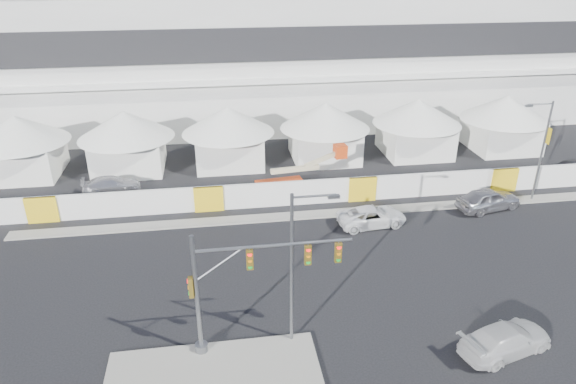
{
  "coord_description": "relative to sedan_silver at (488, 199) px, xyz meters",
  "views": [
    {
      "loc": [
        -5.25,
        -20.99,
        18.0
      ],
      "look_at": [
        -0.59,
        10.0,
        3.26
      ],
      "focal_mm": 32.0,
      "sensor_mm": 36.0,
      "label": 1
    }
  ],
  "objects": [
    {
      "name": "lot_car_c",
      "position": [
        -29.04,
        7.53,
        -0.19
      ],
      "size": [
        2.56,
        4.81,
        1.33
      ],
      "primitive_type": "imported",
      "rotation": [
        0.0,
        0.0,
        1.73
      ],
      "color": "silver",
      "rests_on": "ground"
    },
    {
      "name": "hoarding_fence",
      "position": [
        -9.13,
        2.98,
        0.15
      ],
      "size": [
        70.0,
        0.25,
        2.0
      ],
      "primitive_type": "cube",
      "color": "white",
      "rests_on": "ground"
    },
    {
      "name": "traffic_mast",
      "position": [
        -19.92,
        -12.52,
        2.9
      ],
      "size": [
        7.66,
        0.63,
        6.51
      ],
      "color": "slate",
      "rests_on": "median_island"
    },
    {
      "name": "streetlight_curb",
      "position": [
        4.15,
        0.98,
        3.83
      ],
      "size": [
        2.39,
        0.54,
        8.06
      ],
      "color": "slate",
      "rests_on": "ground"
    },
    {
      "name": "stadium",
      "position": [
        -6.42,
        29.98,
        8.59
      ],
      "size": [
        80.0,
        24.8,
        21.98
      ],
      "color": "silver",
      "rests_on": "ground"
    },
    {
      "name": "ground",
      "position": [
        -15.13,
        -11.52,
        -0.85
      ],
      "size": [
        160.0,
        160.0,
        0.0
      ],
      "primitive_type": "plane",
      "color": "black",
      "rests_on": "ground"
    },
    {
      "name": "tent_row",
      "position": [
        -14.63,
        12.48,
        2.29
      ],
      "size": [
        53.4,
        8.4,
        5.4
      ],
      "color": "white",
      "rests_on": "ground"
    },
    {
      "name": "pickup_curb",
      "position": [
        -9.54,
        -1.09,
        -0.16
      ],
      "size": [
        2.78,
        5.19,
        1.39
      ],
      "primitive_type": "imported",
      "rotation": [
        0.0,
        0.0,
        1.67
      ],
      "color": "white",
      "rests_on": "ground"
    },
    {
      "name": "streetlight_median",
      "position": [
        -16.95,
        -12.32,
        3.97
      ],
      "size": [
        2.25,
        0.23,
        8.15
      ],
      "color": "slate",
      "rests_on": "median_island"
    },
    {
      "name": "pickup_near",
      "position": [
        -6.84,
        -14.6,
        -0.13
      ],
      "size": [
        3.32,
        5.36,
        1.45
      ],
      "primitive_type": "imported",
      "rotation": [
        0.0,
        0.0,
        1.85
      ],
      "color": "silver",
      "rests_on": "ground"
    },
    {
      "name": "far_curb",
      "position": [
        4.87,
        0.98,
        -0.79
      ],
      "size": [
        80.0,
        1.2,
        0.12
      ],
      "primitive_type": "cube",
      "color": "gray",
      "rests_on": "ground"
    },
    {
      "name": "lot_car_b",
      "position": [
        10.95,
        5.12,
        -0.15
      ],
      "size": [
        1.93,
        4.23,
        1.41
      ],
      "primitive_type": "imported",
      "rotation": [
        0.0,
        0.0,
        1.64
      ],
      "color": "black",
      "rests_on": "ground"
    },
    {
      "name": "sedan_silver",
      "position": [
        0.0,
        0.0,
        0.0
      ],
      "size": [
        3.01,
        5.33,
        1.71
      ],
      "primitive_type": "imported",
      "rotation": [
        0.0,
        0.0,
        1.78
      ],
      "color": "#A5A4A9",
      "rests_on": "ground"
    },
    {
      "name": "median_island",
      "position": [
        -21.13,
        -14.52,
        -0.78
      ],
      "size": [
        10.0,
        5.0,
        0.15
      ],
      "primitive_type": "cube",
      "color": "gray",
      "rests_on": "ground"
    },
    {
      "name": "boom_lift",
      "position": [
        -14.7,
        4.92,
        0.17
      ],
      "size": [
        7.61,
        2.15,
        3.82
      ],
      "rotation": [
        0.0,
        0.0,
        0.12
      ],
      "color": "#DB4314",
      "rests_on": "ground"
    }
  ]
}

